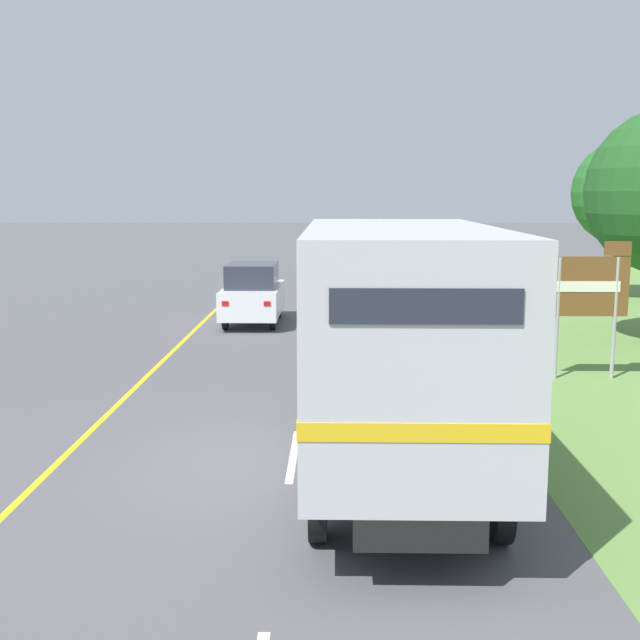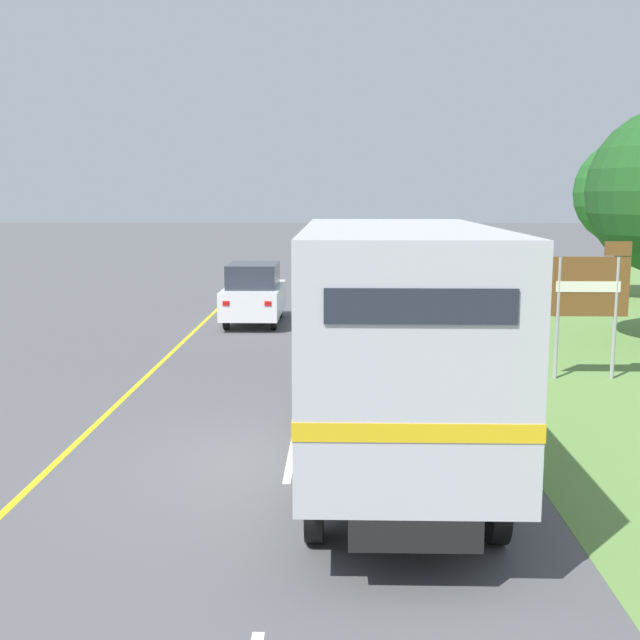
{
  "view_description": "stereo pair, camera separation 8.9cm",
  "coord_description": "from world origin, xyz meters",
  "px_view_note": "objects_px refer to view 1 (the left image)",
  "views": [
    {
      "loc": [
        0.69,
        -12.09,
        4.22
      ],
      "look_at": [
        0.3,
        6.82,
        1.2
      ],
      "focal_mm": 45.0,
      "sensor_mm": 36.0,
      "label": 1
    },
    {
      "loc": [
        0.78,
        -12.09,
        4.22
      ],
      "look_at": [
        0.3,
        6.82,
        1.2
      ],
      "focal_mm": 45.0,
      "sensor_mm": 36.0,
      "label": 2
    }
  ],
  "objects_px": {
    "horse_trailer_truck": "(396,338)",
    "highway_sign": "(589,291)",
    "roadside_tree_mid": "(626,193)",
    "lead_car_white": "(253,293)"
  },
  "relations": [
    {
      "from": "horse_trailer_truck",
      "to": "roadside_tree_mid",
      "type": "distance_m",
      "value": 23.27
    },
    {
      "from": "horse_trailer_truck",
      "to": "roadside_tree_mid",
      "type": "height_order",
      "value": "roadside_tree_mid"
    },
    {
      "from": "lead_car_white",
      "to": "highway_sign",
      "type": "relative_size",
      "value": 1.29
    },
    {
      "from": "horse_trailer_truck",
      "to": "highway_sign",
      "type": "height_order",
      "value": "horse_trailer_truck"
    },
    {
      "from": "lead_car_white",
      "to": "roadside_tree_mid",
      "type": "relative_size",
      "value": 0.64
    },
    {
      "from": "roadside_tree_mid",
      "to": "highway_sign",
      "type": "bearing_deg",
      "value": -111.97
    },
    {
      "from": "horse_trailer_truck",
      "to": "highway_sign",
      "type": "relative_size",
      "value": 2.7
    },
    {
      "from": "horse_trailer_truck",
      "to": "lead_car_white",
      "type": "xyz_separation_m",
      "value": [
        -3.59,
        13.91,
        -1.09
      ]
    },
    {
      "from": "horse_trailer_truck",
      "to": "lead_car_white",
      "type": "height_order",
      "value": "horse_trailer_truck"
    },
    {
      "from": "lead_car_white",
      "to": "highway_sign",
      "type": "xyz_separation_m",
      "value": [
        8.4,
        -7.64,
        1.03
      ]
    }
  ]
}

